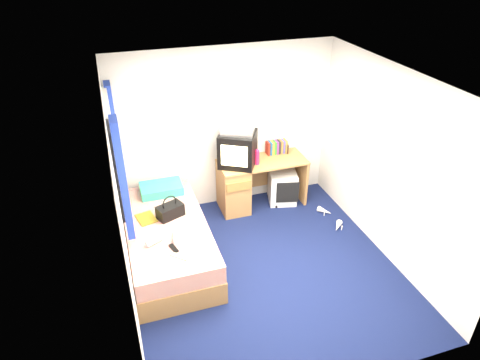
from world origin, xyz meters
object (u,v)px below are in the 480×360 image
object	(u,v)px
bed	(168,241)
desk	(244,183)
towel	(186,235)
colour_swatch_fan	(179,256)
remote_control	(174,248)
crt_tv	(238,149)
vcr	(238,130)
magazine	(146,218)
water_bottle	(154,241)
white_heels	(331,219)
aerosol_can	(255,155)
pillow	(161,189)
storage_cube	(282,187)
pink_water_bottle	(257,157)
handbag	(170,211)
picture_frame	(287,148)

from	to	relation	value
bed	desk	size ratio (longest dim) A/B	1.54
towel	desk	bearing A→B (deg)	47.06
desk	colour_swatch_fan	size ratio (longest dim) A/B	5.91
bed	remote_control	size ratio (longest dim) A/B	12.50
remote_control	crt_tv	bearing A→B (deg)	31.12
vcr	magazine	world-z (taller)	vcr
water_bottle	white_heels	size ratio (longest dim) A/B	0.32
bed	aerosol_can	size ratio (longest dim) A/B	10.63
towel	magazine	size ratio (longest dim) A/B	1.00
pillow	crt_tv	distance (m)	1.21
storage_cube	water_bottle	world-z (taller)	water_bottle
aerosol_can	white_heels	distance (m)	1.46
colour_swatch_fan	pillow	bearing A→B (deg)	88.94
storage_cube	pink_water_bottle	size ratio (longest dim) A/B	2.40
desk	storage_cube	world-z (taller)	desk
handbag	desk	bearing A→B (deg)	7.87
pillow	desk	world-z (taller)	desk
handbag	towel	distance (m)	0.52
pillow	pink_water_bottle	size ratio (longest dim) A/B	2.69
vcr	towel	size ratio (longest dim) A/B	1.61
picture_frame	colour_swatch_fan	world-z (taller)	picture_frame
colour_swatch_fan	remote_control	distance (m)	0.16
pillow	handbag	xyz separation A→B (m)	(0.02, -0.61, 0.03)
pink_water_bottle	aerosol_can	bearing A→B (deg)	86.86
bed	colour_swatch_fan	bearing A→B (deg)	-86.58
crt_tv	magazine	world-z (taller)	crt_tv
water_bottle	pink_water_bottle	bearing A→B (deg)	33.60
vcr	colour_swatch_fan	bearing A→B (deg)	-100.56
storage_cube	pink_water_bottle	xyz separation A→B (m)	(-0.44, -0.05, 0.60)
storage_cube	vcr	distance (m)	1.25
desk	water_bottle	distance (m)	1.92
pillow	aerosol_can	xyz separation A→B (m)	(1.41, 0.13, 0.24)
crt_tv	aerosol_can	bearing A→B (deg)	37.39
bed	white_heels	size ratio (longest dim) A/B	3.18
water_bottle	towel	bearing A→B (deg)	-3.39
magazine	colour_swatch_fan	xyz separation A→B (m)	(0.26, -0.85, -0.00)
vcr	magazine	size ratio (longest dim) A/B	1.61
bed	remote_control	distance (m)	0.58
aerosol_can	storage_cube	bearing A→B (deg)	-9.04
storage_cube	vcr	size ratio (longest dim) A/B	1.12
remote_control	water_bottle	bearing A→B (deg)	122.97
pink_water_bottle	towel	size ratio (longest dim) A/B	0.75
vcr	picture_frame	xyz separation A→B (m)	(0.83, 0.13, -0.47)
pink_water_bottle	handbag	size ratio (longest dim) A/B	0.57
pink_water_bottle	magazine	world-z (taller)	pink_water_bottle
pink_water_bottle	crt_tv	bearing A→B (deg)	163.43
crt_tv	vcr	bearing A→B (deg)	90.00
crt_tv	magazine	xyz separation A→B (m)	(-1.42, -0.66, -0.45)
pink_water_bottle	aerosol_can	size ratio (longest dim) A/B	1.12
magazine	remote_control	size ratio (longest dim) A/B	1.75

